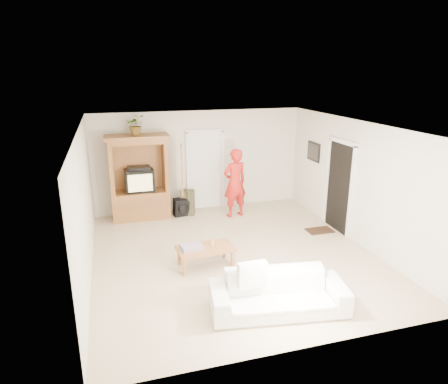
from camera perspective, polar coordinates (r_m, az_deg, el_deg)
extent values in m
plane|color=tan|center=(8.22, 1.32, -8.86)|extent=(6.00, 6.00, 0.00)
plane|color=white|center=(7.46, 1.46, 9.39)|extent=(6.00, 6.00, 0.00)
plane|color=silver|center=(10.54, -3.54, 4.50)|extent=(5.50, 0.00, 5.50)
plane|color=silver|center=(5.17, 11.62, -9.78)|extent=(5.50, 0.00, 5.50)
plane|color=silver|center=(7.43, -19.29, -1.95)|extent=(0.00, 6.00, 6.00)
plane|color=silver|center=(8.94, 18.46, 1.29)|extent=(0.00, 6.00, 6.00)
cube|color=#9C6530|center=(10.24, -11.77, -1.75)|extent=(1.40, 0.60, 0.70)
cube|color=#9C6530|center=(9.96, -15.82, 3.12)|extent=(0.10, 0.60, 1.20)
cube|color=#9C6530|center=(10.05, -8.40, 3.70)|extent=(0.10, 0.60, 1.20)
cube|color=#9C6530|center=(10.25, -12.22, 3.76)|extent=(1.40, 0.06, 1.20)
cube|color=#9C6530|center=(9.85, -12.33, 7.09)|extent=(1.40, 0.60, 0.10)
cube|color=#9C6530|center=(9.84, -12.37, 7.66)|extent=(1.52, 0.68, 0.10)
cube|color=#9C6530|center=(9.64, -6.06, 3.23)|extent=(0.16, 0.67, 1.15)
cube|color=black|center=(10.09, -12.00, 1.67)|extent=(0.70, 0.52, 0.55)
cube|color=tan|center=(9.83, -11.87, 1.26)|extent=(0.58, 0.02, 0.42)
cube|color=black|center=(9.99, -12.09, 3.36)|extent=(0.55, 0.35, 0.08)
cube|color=#A56938|center=(9.94, -11.66, -1.72)|extent=(1.19, 0.03, 0.25)
cube|color=white|center=(10.61, -2.69, 3.04)|extent=(0.85, 0.05, 2.04)
cube|color=black|center=(9.47, 16.16, 0.62)|extent=(0.05, 0.90, 2.04)
cube|color=black|center=(10.43, 12.69, 5.65)|extent=(0.03, 0.60, 0.48)
cube|color=#382316|center=(9.59, 13.50, -5.37)|extent=(0.60, 0.40, 0.02)
imported|color=#4C7238|center=(9.77, -12.47, 9.35)|extent=(0.44, 0.38, 0.49)
imported|color=red|center=(10.00, 1.55, 1.30)|extent=(0.71, 0.54, 1.75)
imported|color=white|center=(6.40, 7.79, -14.11)|extent=(2.19, 1.12, 0.61)
cube|color=#A56938|center=(7.61, -2.66, -8.08)|extent=(1.10, 0.65, 0.06)
cube|color=#A56938|center=(7.40, -5.57, -10.65)|extent=(0.06, 0.06, 0.34)
cube|color=#A56938|center=(7.78, -6.43, -9.20)|extent=(0.06, 0.06, 0.34)
cube|color=#A56938|center=(7.65, 1.22, -9.57)|extent=(0.06, 0.06, 0.34)
cube|color=#A56938|center=(8.02, 0.05, -8.23)|extent=(0.06, 0.06, 0.34)
cube|color=#ED4F58|center=(7.53, -4.68, -7.83)|extent=(0.41, 0.33, 0.08)
cylinder|color=tan|center=(7.65, -1.69, -7.27)|extent=(0.08, 0.08, 0.10)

